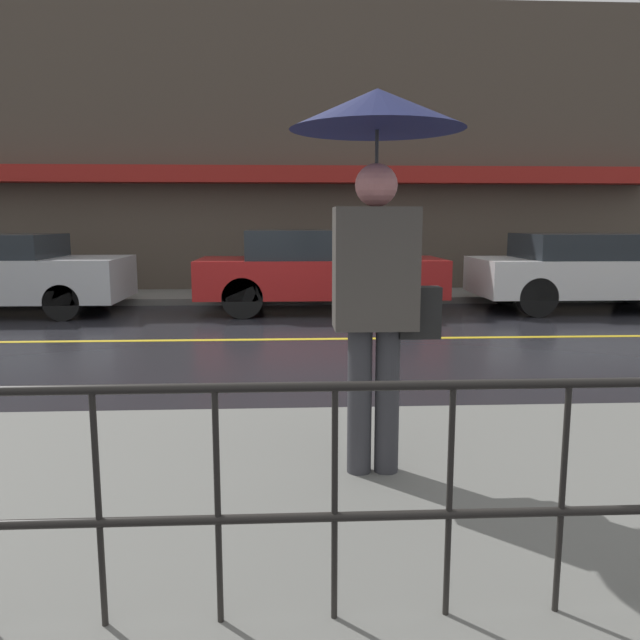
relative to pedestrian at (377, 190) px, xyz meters
The scene contains 9 objects.
ground_plane 5.34m from the pedestrian, 101.27° to the left, with size 80.00×80.00×0.00m, color black.
sidewalk_near 1.99m from the pedestrian, behind, with size 28.00×2.95×0.13m.
sidewalk_far 9.66m from the pedestrian, 95.93° to the left, with size 28.00×1.79×0.13m.
lane_marking 5.34m from the pedestrian, 101.27° to the left, with size 25.20×0.12×0.01m.
building_storefront 10.60m from the pedestrian, 95.36° to the left, with size 28.00×0.85×6.26m.
railing_foreground 2.01m from the pedestrian, 125.22° to the right, with size 12.00×0.04×0.92m.
pedestrian is the anchor object (origin of this frame).
car_red 7.69m from the pedestrian, 89.76° to the left, with size 4.34×1.71×1.46m.
car_white 9.16m from the pedestrian, 56.86° to the left, with size 4.14×1.87×1.40m.
Camera 1 is at (0.48, -8.48, 1.62)m, focal length 35.00 mm.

